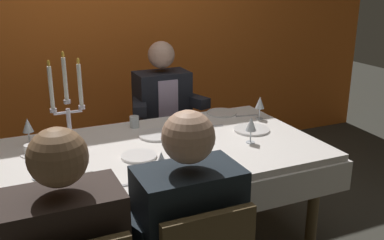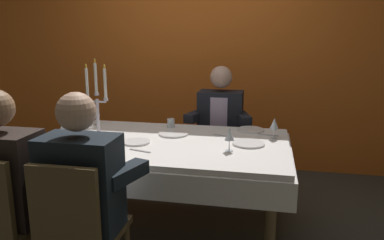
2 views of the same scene
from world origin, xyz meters
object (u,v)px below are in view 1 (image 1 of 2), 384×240
dinner_plate_3 (222,113)px  seated_diner_1 (189,229)px  water_tumbler_0 (74,177)px  dinner_plate_0 (139,156)px  coffee_cup_0 (31,150)px  candelabra (68,117)px  dining_table (161,165)px  wine_glass_4 (260,103)px  dinner_plate_2 (157,135)px  seated_diner_2 (162,104)px  wine_glass_3 (35,158)px  wine_glass_0 (251,125)px  wine_glass_1 (161,161)px  water_tumbler_1 (134,122)px  wine_glass_2 (28,126)px  dinner_plate_1 (252,130)px

dinner_plate_3 → seated_diner_1: (-0.85, -1.33, -0.01)m
dinner_plate_3 → water_tumbler_0: bearing=-148.1°
dinner_plate_0 → dinner_plate_3: 0.98m
coffee_cup_0 → seated_diner_1: (0.51, -1.08, -0.03)m
candelabra → seated_diner_1: bearing=-70.8°
candelabra → coffee_cup_0: bearing=138.2°
dining_table → wine_glass_4: (0.84, 0.23, 0.23)m
dinner_plate_2 → seated_diner_2: seated_diner_2 is taller
wine_glass_3 → seated_diner_1: (0.52, -0.74, -0.12)m
wine_glass_0 → seated_diner_1: bearing=-135.1°
wine_glass_4 → water_tumbler_0: wine_glass_4 is taller
wine_glass_1 → seated_diner_2: bearing=69.5°
wine_glass_0 → wine_glass_3: 1.25m
dining_table → coffee_cup_0: size_ratio=14.70×
wine_glass_3 → wine_glass_4: 1.60m
seated_diner_1 → water_tumbler_1: bearing=82.6°
dinner_plate_3 → seated_diner_1: size_ratio=0.18×
wine_glass_0 → water_tumbler_1: 0.81m
wine_glass_4 → seated_diner_1: bearing=-133.1°
seated_diner_1 → seated_diner_2: (0.54, 1.77, 0.00)m
candelabra → wine_glass_2: candelabra is taller
dinner_plate_3 → coffee_cup_0: coffee_cup_0 is taller
dining_table → dinner_plate_1: (0.66, 0.03, 0.13)m
dinner_plate_1 → wine_glass_2: bearing=165.8°
dinner_plate_0 → coffee_cup_0: size_ratio=1.54×
dining_table → wine_glass_1: size_ratio=11.83×
dining_table → seated_diner_1: 0.92m
wine_glass_2 → wine_glass_4: 1.56m
candelabra → wine_glass_1: candelabra is taller
water_tumbler_0 → water_tumbler_1: 0.90m
dinner_plate_3 → wine_glass_3: bearing=-156.5°
dinner_plate_2 → water_tumbler_0: water_tumbler_0 is taller
dinner_plate_1 → water_tumbler_0: water_tumbler_0 is taller
wine_glass_0 → wine_glass_2: size_ratio=1.00×
dinner_plate_1 → seated_diner_1: bearing=-133.1°
wine_glass_0 → seated_diner_2: (-0.19, 1.04, -0.12)m
water_tumbler_0 → water_tumbler_1: size_ratio=1.12×
wine_glass_3 → wine_glass_2: bearing=88.9°
wine_glass_4 → water_tumbler_1: (-0.87, 0.19, -0.08)m
seated_diner_1 → seated_diner_2: same height
wine_glass_0 → seated_diner_1: 1.05m
dinner_plate_0 → water_tumbler_1: bearing=75.6°
wine_glass_2 → water_tumbler_1: (0.68, 0.04, -0.08)m
water_tumbler_0 → wine_glass_1: bearing=-19.1°
candelabra → seated_diner_1: 0.99m
candelabra → wine_glass_4: (1.36, 0.21, -0.14)m
wine_glass_3 → dinner_plate_1: bearing=7.4°
dining_table → water_tumbler_0: (-0.56, -0.31, 0.16)m
dinner_plate_0 → dining_table: bearing=29.6°
water_tumbler_1 → candelabra: bearing=-140.4°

